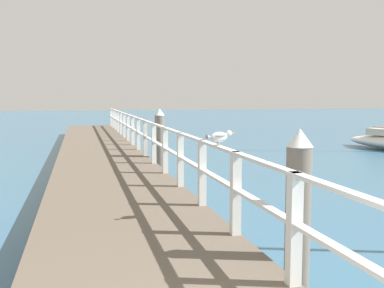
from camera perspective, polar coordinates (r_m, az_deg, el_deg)
The scene contains 5 objects.
pier_deck at distance 15.28m, azimuth -11.53°, elevation -1.86°, with size 2.68×27.62×0.55m, color brown.
pier_railing at distance 15.29m, azimuth -6.87°, elevation 1.78°, with size 0.12×26.14×1.09m.
dock_piling_near at distance 5.15m, azimuth 13.34°, elevation -9.08°, with size 0.29×0.29×1.99m.
dock_piling_far at distance 13.39m, azimuth -4.14°, elevation 0.30°, with size 0.29×0.29×1.99m.
seagull_foreground at distance 6.43m, azimuth 3.51°, elevation 0.98°, with size 0.47×0.24×0.21m.
Camera 1 is at (-0.68, -1.32, 2.33)m, focal length 41.84 mm.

